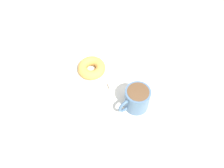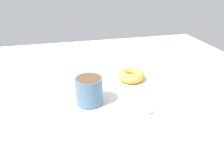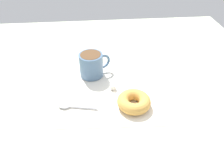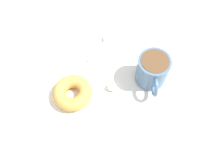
{
  "view_description": "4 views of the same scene",
  "coord_description": "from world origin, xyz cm",
  "px_view_note": "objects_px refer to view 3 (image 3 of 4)",
  "views": [
    {
      "loc": [
        -48.47,
        10.27,
        72.37
      ],
      "look_at": [
        -2.63,
        0.65,
        2.3
      ],
      "focal_mm": 40.0,
      "sensor_mm": 36.0,
      "label": 1
    },
    {
      "loc": [
        -17.77,
        -61.22,
        35.45
      ],
      "look_at": [
        -2.63,
        0.65,
        2.3
      ],
      "focal_mm": 35.0,
      "sensor_mm": 36.0,
      "label": 2
    },
    {
      "loc": [
        51.41,
        -4.3,
        45.61
      ],
      "look_at": [
        -2.63,
        0.65,
        2.3
      ],
      "focal_mm": 35.0,
      "sensor_mm": 36.0,
      "label": 3
    },
    {
      "loc": [
        -11.5,
        23.99,
        51.61
      ],
      "look_at": [
        -2.63,
        0.65,
        2.3
      ],
      "focal_mm": 35.0,
      "sensor_mm": 36.0,
      "label": 4
    }
  ],
  "objects_px": {
    "coffee_cup": "(92,64)",
    "donut": "(134,102)",
    "sugar_cube": "(113,87)",
    "spoon": "(69,106)"
  },
  "relations": [
    {
      "from": "coffee_cup",
      "to": "donut",
      "type": "relative_size",
      "value": 1.1
    },
    {
      "from": "coffee_cup",
      "to": "sugar_cube",
      "type": "relative_size",
      "value": 6.52
    },
    {
      "from": "donut",
      "to": "sugar_cube",
      "type": "bearing_deg",
      "value": -147.96
    },
    {
      "from": "donut",
      "to": "sugar_cube",
      "type": "height_order",
      "value": "donut"
    },
    {
      "from": "donut",
      "to": "sugar_cube",
      "type": "relative_size",
      "value": 5.94
    },
    {
      "from": "donut",
      "to": "coffee_cup",
      "type": "bearing_deg",
      "value": -145.11
    },
    {
      "from": "donut",
      "to": "spoon",
      "type": "xyz_separation_m",
      "value": [
        -0.01,
        -0.19,
        -0.01
      ]
    },
    {
      "from": "spoon",
      "to": "sugar_cube",
      "type": "distance_m",
      "value": 0.15
    },
    {
      "from": "coffee_cup",
      "to": "donut",
      "type": "height_order",
      "value": "coffee_cup"
    },
    {
      "from": "donut",
      "to": "sugar_cube",
      "type": "xyz_separation_m",
      "value": [
        -0.09,
        -0.05,
        -0.01
      ]
    }
  ]
}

